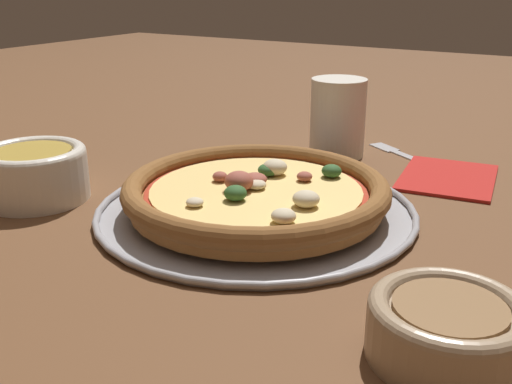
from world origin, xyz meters
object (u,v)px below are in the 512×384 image
at_px(drinking_cup, 338,118).
at_px(fork, 407,156).
at_px(bowl_near, 34,171).
at_px(napkin, 448,176).
at_px(pizza, 256,192).
at_px(bowl_far, 448,326).
at_px(pizza_tray, 256,210).

xyz_separation_m(drinking_cup, fork, (-0.04, 0.09, -0.05)).
distance_m(bowl_near, fork, 0.49).
relative_size(drinking_cup, napkin, 0.68).
bearing_deg(pizza, bowl_far, 57.77).
xyz_separation_m(pizza_tray, pizza, (-0.00, 0.00, 0.02)).
bearing_deg(bowl_far, pizza_tray, -122.18).
bearing_deg(drinking_cup, napkin, 81.94).
height_order(pizza_tray, napkin, pizza_tray).
bearing_deg(napkin, fork, -131.97).
relative_size(bowl_near, fork, 0.77).
height_order(drinking_cup, napkin, drinking_cup).
bearing_deg(drinking_cup, pizza, 4.00).
bearing_deg(pizza_tray, napkin, 146.86).
distance_m(drinking_cup, napkin, 0.17).
bearing_deg(bowl_far, fork, -159.16).
bearing_deg(bowl_far, drinking_cup, -147.13).
xyz_separation_m(pizza, bowl_far, (0.15, 0.24, -0.00)).
bearing_deg(napkin, pizza_tray, -33.14).
bearing_deg(bowl_far, pizza, -122.23).
xyz_separation_m(bowl_far, napkin, (-0.37, -0.09, -0.02)).
bearing_deg(fork, drinking_cup, 58.52).
height_order(pizza, bowl_near, bowl_near).
bearing_deg(bowl_far, napkin, -165.89).
distance_m(bowl_near, drinking_cup, 0.40).
height_order(pizza, bowl_far, pizza).
relative_size(bowl_far, fork, 0.70).
height_order(bowl_near, napkin, bowl_near).
bearing_deg(bowl_far, bowl_near, -97.25).
xyz_separation_m(drinking_cup, napkin, (0.02, 0.16, -0.05)).
distance_m(drinking_cup, fork, 0.11).
xyz_separation_m(bowl_near, drinking_cup, (-0.34, 0.22, 0.02)).
height_order(napkin, fork, napkin).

